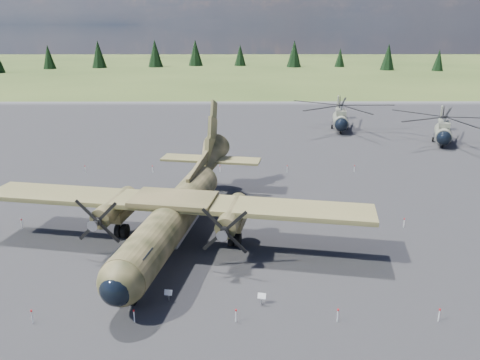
{
  "coord_description": "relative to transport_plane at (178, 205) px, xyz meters",
  "views": [
    {
      "loc": [
        2.12,
        -37.08,
        16.71
      ],
      "look_at": [
        2.31,
        2.0,
        3.7
      ],
      "focal_mm": 35.0,
      "sensor_mm": 36.0,
      "label": 1
    }
  ],
  "objects": [
    {
      "name": "apron",
      "position": [
        2.68,
        12.09,
        -2.91
      ],
      "size": [
        120.0,
        120.0,
        0.04
      ],
      "primitive_type": "cube",
      "color": "#555459",
      "rests_on": "ground"
    },
    {
      "name": "barrier_fence",
      "position": [
        2.22,
        2.01,
        -2.4
      ],
      "size": [
        33.12,
        29.62,
        0.85
      ],
      "color": "white",
      "rests_on": "ground"
    },
    {
      "name": "info_placard_right",
      "position": [
        6.29,
        -9.59,
        -2.38
      ],
      "size": [
        0.54,
        0.31,
        0.8
      ],
      "rotation": [
        0.0,
        0.0,
        -0.21
      ],
      "color": "gray",
      "rests_on": "ground"
    },
    {
      "name": "ground",
      "position": [
        2.68,
        2.09,
        -2.91
      ],
      "size": [
        500.0,
        500.0,
        0.0
      ],
      "primitive_type": "plane",
      "color": "#59662D",
      "rests_on": "ground"
    },
    {
      "name": "transport_plane",
      "position": [
        0.0,
        0.0,
        0.0
      ],
      "size": [
        30.7,
        27.61,
        10.12
      ],
      "rotation": [
        0.0,
        0.0,
        -0.18
      ],
      "color": "#35361D",
      "rests_on": "ground"
    },
    {
      "name": "helicopter_mid",
      "position": [
        34.92,
        32.03,
        0.08
      ],
      "size": [
        21.28,
        21.28,
        4.21
      ],
      "rotation": [
        0.0,
        0.0,
        -0.36
      ],
      "color": "gray",
      "rests_on": "ground"
    },
    {
      "name": "info_placard_left",
      "position": [
        0.39,
        -9.16,
        -2.38
      ],
      "size": [
        0.53,
        0.3,
        0.79
      ],
      "rotation": [
        0.0,
        0.0,
        -0.18
      ],
      "color": "gray",
      "rests_on": "ground"
    },
    {
      "name": "treeline",
      "position": [
        -4.79,
        11.71,
        1.88
      ],
      "size": [
        335.85,
        343.92,
        11.0
      ],
      "color": "black",
      "rests_on": "ground"
    },
    {
      "name": "helicopter_near",
      "position": [
        21.78,
        41.27,
        0.21
      ],
      "size": [
        19.79,
        21.49,
        4.4
      ],
      "rotation": [
        0.0,
        0.0,
        -0.16
      ],
      "color": "gray",
      "rests_on": "ground"
    }
  ]
}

